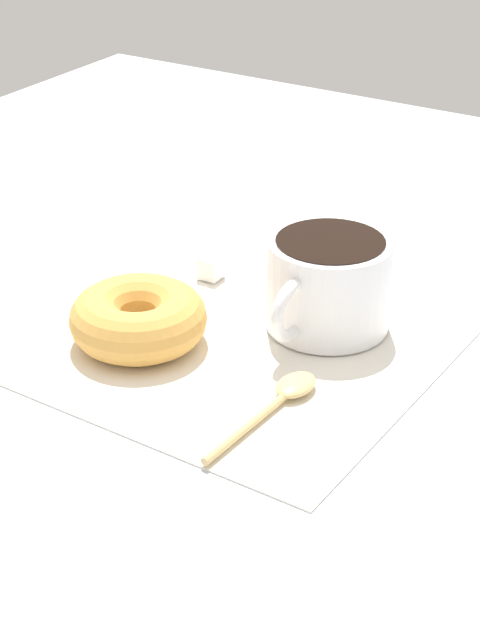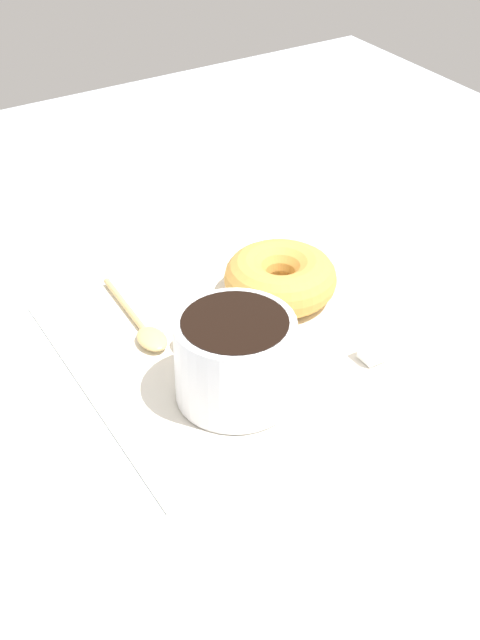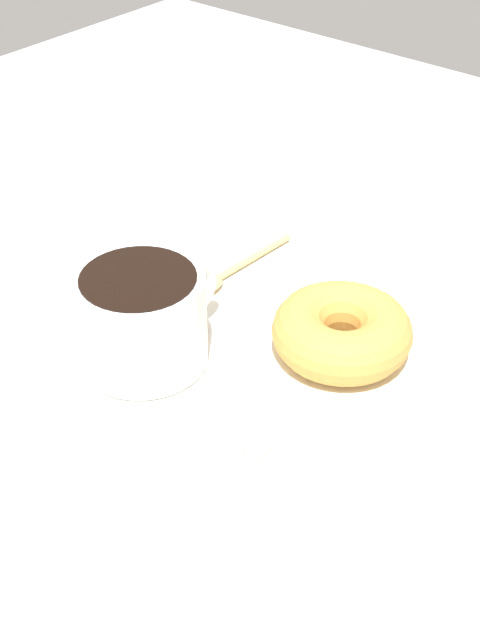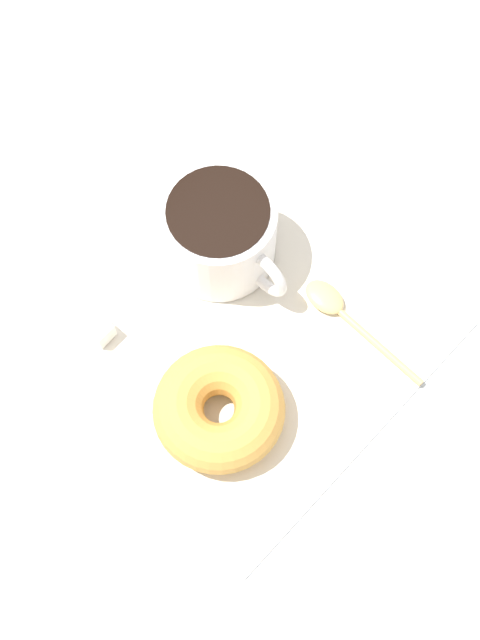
{
  "view_description": "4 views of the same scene",
  "coord_description": "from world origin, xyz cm",
  "px_view_note": "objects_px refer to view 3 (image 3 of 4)",
  "views": [
    {
      "loc": [
        58.28,
        33.69,
        40.16
      ],
      "look_at": [
        0.32,
        -2.33,
        2.3
      ],
      "focal_mm": 60.0,
      "sensor_mm": 36.0,
      "label": 1
    },
    {
      "loc": [
        -51.28,
        29.49,
        45.82
      ],
      "look_at": [
        0.32,
        -2.33,
        2.3
      ],
      "focal_mm": 50.0,
      "sensor_mm": 36.0,
      "label": 2
    },
    {
      "loc": [
        -39.97,
        -35.72,
        41.12
      ],
      "look_at": [
        0.32,
        -2.33,
        2.3
      ],
      "focal_mm": 50.0,
      "sensor_mm": 36.0,
      "label": 3
    },
    {
      "loc": [
        18.05,
        -22.23,
        67.61
      ],
      "look_at": [
        0.32,
        -2.33,
        2.3
      ],
      "focal_mm": 50.0,
      "sensor_mm": 36.0,
      "label": 4
    }
  ],
  "objects_px": {
    "donut": "(342,332)",
    "sugar_cube": "(254,438)",
    "coffee_cup": "(143,316)",
    "spoon": "(218,277)"
  },
  "relations": [
    {
      "from": "sugar_cube",
      "to": "donut",
      "type": "bearing_deg",
      "value": 6.42
    },
    {
      "from": "coffee_cup",
      "to": "donut",
      "type": "xyz_separation_m",
      "value": [
        0.09,
        -0.11,
        -0.02
      ]
    },
    {
      "from": "coffee_cup",
      "to": "sugar_cube",
      "type": "height_order",
      "value": "coffee_cup"
    },
    {
      "from": "coffee_cup",
      "to": "sugar_cube",
      "type": "bearing_deg",
      "value": -100.57
    },
    {
      "from": "donut",
      "to": "sugar_cube",
      "type": "height_order",
      "value": "donut"
    },
    {
      "from": "spoon",
      "to": "coffee_cup",
      "type": "bearing_deg",
      "value": -167.38
    },
    {
      "from": "donut",
      "to": "spoon",
      "type": "bearing_deg",
      "value": 84.14
    },
    {
      "from": "spoon",
      "to": "sugar_cube",
      "type": "height_order",
      "value": "sugar_cube"
    },
    {
      "from": "coffee_cup",
      "to": "donut",
      "type": "bearing_deg",
      "value": -48.34
    },
    {
      "from": "coffee_cup",
      "to": "spoon",
      "type": "distance_m",
      "value": 0.12
    }
  ]
}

